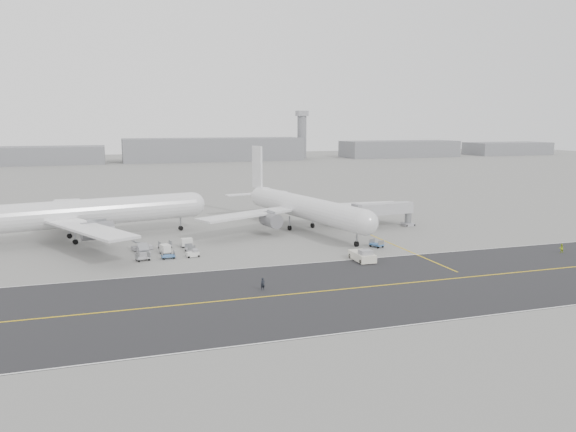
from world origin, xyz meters
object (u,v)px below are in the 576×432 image
object	(u,v)px
pushback_tug	(363,256)
ground_crew_b	(561,248)
control_tower	(302,134)
airliner_a	(72,214)
airliner_b	(302,207)
jet_bridge	(384,210)
ground_crew_a	(263,284)

from	to	relation	value
pushback_tug	ground_crew_b	distance (m)	38.04
control_tower	ground_crew_b	size ratio (longest dim) A/B	18.29
airliner_a	airliner_b	world-z (taller)	airliner_a
jet_bridge	airliner_b	bearing A→B (deg)	163.98
ground_crew_b	jet_bridge	bearing A→B (deg)	-38.86
airliner_a	ground_crew_b	bearing A→B (deg)	-126.65
jet_bridge	ground_crew_a	bearing A→B (deg)	-139.53
control_tower	ground_crew_a	distance (m)	298.49
control_tower	jet_bridge	distance (m)	250.06
ground_crew_b	airliner_b	bearing A→B (deg)	-23.74
airliner_a	jet_bridge	bearing A→B (deg)	-107.72
airliner_b	ground_crew_a	distance (m)	47.16
control_tower	jet_bridge	size ratio (longest dim) A/B	2.01
airliner_b	ground_crew_a	world-z (taller)	airliner_b
airliner_b	pushback_tug	world-z (taller)	airliner_b
airliner_a	airliner_b	distance (m)	48.24
ground_crew_a	ground_crew_b	bearing A→B (deg)	-0.78
jet_bridge	ground_crew_a	size ratio (longest dim) A/B	8.53
control_tower	ground_crew_a	bearing A→B (deg)	-110.10
airliner_b	airliner_a	bearing A→B (deg)	165.84
pushback_tug	ground_crew_a	bearing A→B (deg)	-151.35
airliner_b	ground_crew_b	xyz separation A→B (m)	(38.18, -36.34, -4.29)
pushback_tug	ground_crew_b	size ratio (longest dim) A/B	4.53
ground_crew_a	ground_crew_b	distance (m)	58.97
airliner_a	control_tower	bearing A→B (deg)	-41.71
airliner_a	ground_crew_b	xyz separation A→B (m)	(86.39, -38.18, -4.79)
jet_bridge	pushback_tug	bearing A→B (deg)	-127.68
pushback_tug	control_tower	bearing A→B (deg)	73.36
control_tower	ground_crew_a	size ratio (longest dim) A/B	17.11
airliner_b	ground_crew_b	size ratio (longest dim) A/B	29.92
pushback_tug	ground_crew_a	world-z (taller)	pushback_tug
airliner_a	pushback_tug	xyz separation A→B (m)	(48.74, -32.73, -4.74)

